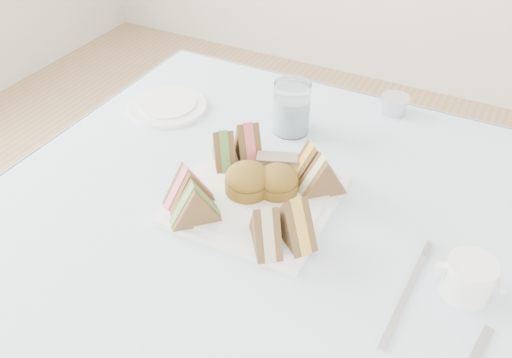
% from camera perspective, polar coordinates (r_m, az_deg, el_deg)
% --- Properties ---
extents(tablecloth, '(1.02, 1.02, 0.01)m').
position_cam_1_polar(tablecloth, '(0.88, 1.42, -5.99)').
color(tablecloth, white).
rests_on(tablecloth, table).
extents(serving_plate, '(0.27, 0.27, 0.01)m').
position_cam_1_polar(serving_plate, '(0.93, 0.00, -2.12)').
color(serving_plate, white).
rests_on(serving_plate, tablecloth).
extents(sandwich_fl_a, '(0.08, 0.09, 0.08)m').
position_cam_1_polar(sandwich_fl_a, '(0.90, -7.19, -0.61)').
color(sandwich_fl_a, brown).
rests_on(sandwich_fl_a, serving_plate).
extents(sandwich_fl_b, '(0.09, 0.09, 0.07)m').
position_cam_1_polar(sandwich_fl_b, '(0.87, -6.47, -2.46)').
color(sandwich_fl_b, brown).
rests_on(sandwich_fl_b, serving_plate).
extents(sandwich_fr_a, '(0.10, 0.09, 0.08)m').
position_cam_1_polar(sandwich_fr_a, '(0.83, 4.04, -4.10)').
color(sandwich_fr_a, brown).
rests_on(sandwich_fr_a, serving_plate).
extents(sandwich_fr_b, '(0.08, 0.09, 0.07)m').
position_cam_1_polar(sandwich_fr_b, '(0.82, 1.04, -4.94)').
color(sandwich_fr_b, brown).
rests_on(sandwich_fr_b, serving_plate).
extents(sandwich_bl_a, '(0.08, 0.09, 0.07)m').
position_cam_1_polar(sandwich_bl_a, '(0.99, -3.41, 3.40)').
color(sandwich_bl_a, brown).
rests_on(sandwich_bl_a, serving_plate).
extents(sandwich_bl_b, '(0.09, 0.09, 0.08)m').
position_cam_1_polar(sandwich_bl_b, '(1.00, -0.85, 4.07)').
color(sandwich_bl_b, brown).
rests_on(sandwich_bl_b, serving_plate).
extents(sandwich_br_a, '(0.09, 0.08, 0.07)m').
position_cam_1_polar(sandwich_br_a, '(0.93, 7.01, 0.51)').
color(sandwich_br_a, brown).
rests_on(sandwich_br_a, serving_plate).
extents(sandwich_br_b, '(0.08, 0.08, 0.07)m').
position_cam_1_polar(sandwich_br_b, '(0.96, 5.84, 2.01)').
color(sandwich_br_b, brown).
rests_on(sandwich_br_b, serving_plate).
extents(scone_left, '(0.09, 0.09, 0.05)m').
position_cam_1_polar(scone_left, '(0.92, -0.91, -0.09)').
color(scone_left, olive).
rests_on(scone_left, serving_plate).
extents(scone_right, '(0.09, 0.09, 0.05)m').
position_cam_1_polar(scone_right, '(0.93, 2.30, -0.19)').
color(scone_right, olive).
rests_on(scone_right, serving_plate).
extents(pastry_slice, '(0.08, 0.05, 0.03)m').
position_cam_1_polar(pastry_slice, '(0.97, 2.26, 1.57)').
color(pastry_slice, tan).
rests_on(pastry_slice, serving_plate).
extents(side_plate, '(0.17, 0.17, 0.01)m').
position_cam_1_polar(side_plate, '(1.20, -9.25, 7.53)').
color(side_plate, white).
rests_on(side_plate, tablecloth).
extents(water_glass, '(0.08, 0.08, 0.11)m').
position_cam_1_polar(water_glass, '(1.09, 3.79, 7.50)').
color(water_glass, white).
rests_on(water_glass, tablecloth).
extents(tea_strainer, '(0.08, 0.08, 0.03)m').
position_cam_1_polar(tea_strainer, '(1.20, 14.37, 7.51)').
color(tea_strainer, silver).
rests_on(tea_strainer, tablecloth).
extents(fork, '(0.02, 0.19, 0.00)m').
position_cam_1_polar(fork, '(0.81, 15.34, -12.08)').
color(fork, silver).
rests_on(fork, tablecloth).
extents(creamer_jug, '(0.09, 0.09, 0.06)m').
position_cam_1_polar(creamer_jug, '(0.83, 21.48, -9.71)').
color(creamer_jug, white).
rests_on(creamer_jug, tablecloth).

